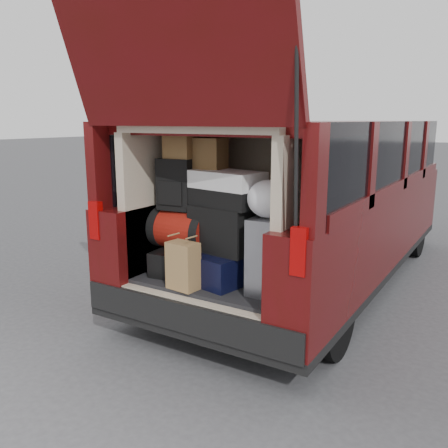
{
  "coord_description": "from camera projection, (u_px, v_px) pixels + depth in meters",
  "views": [
    {
      "loc": [
        1.92,
        -2.9,
        1.79
      ],
      "look_at": [
        -0.0,
        0.2,
        0.99
      ],
      "focal_mm": 38.0,
      "sensor_mm": 36.0,
      "label": 1
    }
  ],
  "objects": [
    {
      "name": "grocery_sack_upper",
      "position": [
        209.0,
        153.0,
        3.75
      ],
      "size": [
        0.25,
        0.21,
        0.24
      ],
      "primitive_type": "cube",
      "rotation": [
        0.0,
        0.0,
        0.05
      ],
      "color": "brown",
      "rests_on": "twotone_duffel"
    },
    {
      "name": "navy_hardshell",
      "position": [
        224.0,
        266.0,
        3.73
      ],
      "size": [
        0.54,
        0.61,
        0.23
      ],
      "primitive_type": "cube",
      "rotation": [
        0.0,
        0.0,
        -0.2
      ],
      "color": "black",
      "rests_on": "load_floor"
    },
    {
      "name": "ground",
      "position": [
        211.0,
        349.0,
        3.78
      ],
      "size": [
        80.0,
        80.0,
        0.0
      ],
      "primitive_type": "plane",
      "color": "#3C3C3F",
      "rests_on": "ground"
    },
    {
      "name": "black_soft_case",
      "position": [
        224.0,
        229.0,
        3.68
      ],
      "size": [
        0.54,
        0.36,
        0.36
      ],
      "primitive_type": "cube",
      "rotation": [
        0.0,
        0.0,
        -0.13
      ],
      "color": "black",
      "rests_on": "navy_hardshell"
    },
    {
      "name": "kraft_bag",
      "position": [
        183.0,
        266.0,
        3.53
      ],
      "size": [
        0.25,
        0.17,
        0.36
      ],
      "primitive_type": "cube",
      "rotation": [
        0.0,
        0.0,
        -0.11
      ],
      "color": "#9D7546",
      "rests_on": "load_floor"
    },
    {
      "name": "silver_roller",
      "position": [
        270.0,
        255.0,
        3.45
      ],
      "size": [
        0.25,
        0.39,
        0.56
      ],
      "primitive_type": "cube",
      "rotation": [
        0.0,
        0.0,
        0.05
      ],
      "color": "silver",
      "rests_on": "load_floor"
    },
    {
      "name": "load_floor",
      "position": [
        229.0,
        306.0,
        3.95
      ],
      "size": [
        1.24,
        1.05,
        0.55
      ],
      "primitive_type": "cube",
      "color": "black",
      "rests_on": "ground"
    },
    {
      "name": "grocery_sack_lower",
      "position": [
        181.0,
        145.0,
        3.76
      ],
      "size": [
        0.24,
        0.2,
        0.21
      ],
      "primitive_type": "cube",
      "rotation": [
        0.0,
        0.0,
        0.06
      ],
      "color": "brown",
      "rests_on": "backpack"
    },
    {
      "name": "backpack",
      "position": [
        177.0,
        184.0,
        3.82
      ],
      "size": [
        0.31,
        0.21,
        0.41
      ],
      "primitive_type": "cube",
      "rotation": [
        0.0,
        0.0,
        0.12
      ],
      "color": "black",
      "rests_on": "red_duffel"
    },
    {
      "name": "twotone_duffel",
      "position": [
        225.0,
        188.0,
        3.64
      ],
      "size": [
        0.65,
        0.41,
        0.27
      ],
      "primitive_type": "cube",
      "rotation": [
        0.0,
        0.0,
        -0.18
      ],
      "color": "white",
      "rests_on": "black_soft_case"
    },
    {
      "name": "plastic_bag_right",
      "position": [
        269.0,
        199.0,
        3.33
      ],
      "size": [
        0.33,
        0.31,
        0.27
      ],
      "primitive_type": "ellipsoid",
      "rotation": [
        0.0,
        0.0,
        -0.07
      ],
      "color": "white",
      "rests_on": "silver_roller"
    },
    {
      "name": "red_duffel",
      "position": [
        183.0,
        229.0,
        3.88
      ],
      "size": [
        0.5,
        0.33,
        0.33
      ],
      "primitive_type": "cube",
      "rotation": [
        0.0,
        0.0,
        -0.01
      ],
      "color": "maroon",
      "rests_on": "black_hardshell"
    },
    {
      "name": "minivan",
      "position": [
        304.0,
        203.0,
        5.13
      ],
      "size": [
        1.9,
        5.35,
        2.77
      ],
      "color": "black",
      "rests_on": "ground"
    },
    {
      "name": "black_hardshell",
      "position": [
        183.0,
        260.0,
        3.94
      ],
      "size": [
        0.42,
        0.54,
        0.2
      ],
      "primitive_type": "cube",
      "rotation": [
        0.0,
        0.0,
        0.11
      ],
      "color": "black",
      "rests_on": "load_floor"
    }
  ]
}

